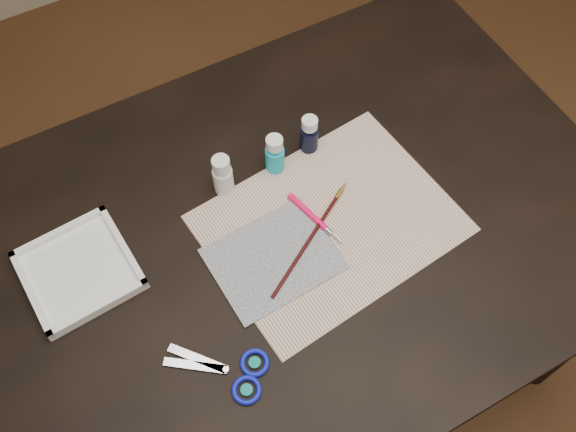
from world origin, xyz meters
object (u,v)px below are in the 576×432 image
paint_bottle_white (223,175)px  palette_tray (79,270)px  canvas (273,259)px  scissors (215,371)px  paint_bottle_navy (309,134)px  paper (330,223)px  paint_bottle_cyan (275,154)px

paint_bottle_white → palette_tray: paint_bottle_white is taller
canvas → paint_bottle_white: bearing=93.3°
canvas → scissors: 0.23m
canvas → paint_bottle_white: (-0.01, 0.18, 0.04)m
paint_bottle_white → paint_bottle_navy: (0.19, 0.01, -0.00)m
paper → scissors: (-0.32, -0.16, 0.00)m
paint_bottle_cyan → paint_bottle_navy: 0.08m
palette_tray → paper: bearing=-16.0°
paint_bottle_cyan → palette_tray: size_ratio=0.49×
canvas → paint_bottle_navy: bearing=46.1°
paint_bottle_white → paint_bottle_cyan: bearing=-1.8°
canvas → paint_bottle_navy: (0.18, 0.19, 0.04)m
canvas → paint_bottle_white: paint_bottle_white is taller
canvas → palette_tray: size_ratio=1.17×
paper → paint_bottle_cyan: size_ratio=4.92×
paint_bottle_navy → palette_tray: size_ratio=0.47×
paint_bottle_white → palette_tray: (-0.31, -0.04, -0.04)m
paint_bottle_white → paint_bottle_navy: 0.19m
paper → scissors: size_ratio=2.33×
scissors → palette_tray: size_ratio=1.03×
paint_bottle_white → paint_bottle_cyan: 0.11m
paint_bottle_white → palette_tray: bearing=-173.0°
scissors → paper: bearing=-117.4°
paint_bottle_navy → paper: bearing=-106.7°
paper → paint_bottle_white: bearing=130.2°
paper → scissors: bearing=-153.9°
scissors → palette_tray: bearing=-28.0°
paint_bottle_navy → scissors: (-0.37, -0.33, -0.04)m
paper → canvas: (-0.13, -0.02, 0.00)m
paint_bottle_white → canvas: bearing=-86.7°
paint_bottle_white → scissors: paint_bottle_white is taller
paint_bottle_white → scissors: bearing=-118.4°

